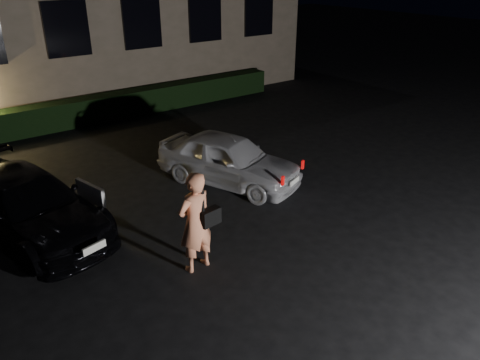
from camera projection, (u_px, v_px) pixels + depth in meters
ground at (303, 277)px, 8.11m from camera, size 80.00×80.00×0.00m
hedge at (83, 111)px, 15.52m from camera, size 15.00×0.70×0.85m
sedan at (28, 205)px, 9.19m from camera, size 2.67×4.52×1.23m
hatch at (229, 159)px, 11.30m from camera, size 2.67×3.89×1.23m
man at (196, 222)px, 7.96m from camera, size 0.81×0.53×1.86m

